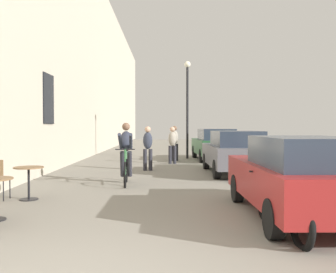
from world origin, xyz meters
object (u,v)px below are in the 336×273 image
at_px(pedestrian_mid, 172,143).
at_px(pedestrian_far, 175,141).
at_px(parked_motorcycle, 282,206).
at_px(parked_car_second, 234,152).
at_px(cyclist_on_bicycle, 126,155).
at_px(pedestrian_near, 148,146).
at_px(cafe_table_mid, 29,176).
at_px(street_lamp, 187,97).
at_px(parked_car_third, 215,144).
at_px(parked_car_nearest, 297,176).

relative_size(pedestrian_mid, pedestrian_far, 0.98).
distance_m(pedestrian_mid, parked_motorcycle, 10.68).
relative_size(parked_car_second, parked_motorcycle, 1.92).
height_order(cyclist_on_bicycle, pedestrian_far, cyclist_on_bicycle).
distance_m(pedestrian_near, parked_car_second, 3.14).
distance_m(cafe_table_mid, street_lamp, 11.81).
bearing_deg(cafe_table_mid, pedestrian_near, 66.72).
xyz_separation_m(cyclist_on_bicycle, parked_car_third, (3.49, 7.49, -0.03)).
bearing_deg(cafe_table_mid, cyclist_on_bicycle, 50.32).
bearing_deg(pedestrian_mid, pedestrian_far, 84.56).
bearing_deg(cafe_table_mid, parked_car_nearest, -18.17).
xyz_separation_m(street_lamp, parked_car_second, (1.20, -6.28, -2.35)).
bearing_deg(parked_car_third, parked_car_second, -90.55).
bearing_deg(cyclist_on_bicycle, parked_car_second, 32.54).
bearing_deg(cafe_table_mid, pedestrian_mid, 67.44).
height_order(cafe_table_mid, parked_car_nearest, parked_car_nearest).
distance_m(cafe_table_mid, parked_car_nearest, 5.55).
distance_m(cafe_table_mid, parked_motorcycle, 5.40).
bearing_deg(parked_car_second, parked_car_third, 89.45).
bearing_deg(pedestrian_mid, parked_car_nearest, -78.61).
height_order(pedestrian_near, pedestrian_far, pedestrian_far).
xyz_separation_m(cafe_table_mid, parked_car_second, (5.33, 4.47, 0.24)).
xyz_separation_m(cyclist_on_bicycle, parked_motorcycle, (2.84, -4.88, -0.41)).
height_order(pedestrian_mid, street_lamp, street_lamp).
distance_m(cyclist_on_bicycle, pedestrian_mid, 5.87).
xyz_separation_m(cafe_table_mid, pedestrian_near, (2.36, 5.48, 0.39)).
relative_size(pedestrian_near, pedestrian_mid, 1.01).
bearing_deg(parked_car_nearest, parked_motorcycle, -121.76).
relative_size(cyclist_on_bicycle, parked_car_second, 0.43).
relative_size(pedestrian_mid, parked_car_nearest, 0.40).
bearing_deg(parked_car_second, street_lamp, 100.82).
bearing_deg(cafe_table_mid, parked_car_third, 61.16).
bearing_deg(parked_car_nearest, pedestrian_far, 99.28).
xyz_separation_m(street_lamp, parked_car_third, (1.25, -0.98, -2.33)).
distance_m(pedestrian_near, parked_car_third, 5.25).
distance_m(parked_car_nearest, parked_car_third, 11.50).
distance_m(cyclist_on_bicycle, parked_motorcycle, 5.66).
xyz_separation_m(cyclist_on_bicycle, pedestrian_far, (1.56, 7.13, 0.11)).
relative_size(cyclist_on_bicycle, pedestrian_mid, 1.10).
height_order(cafe_table_mid, pedestrian_far, pedestrian_far).
relative_size(cafe_table_mid, cyclist_on_bicycle, 0.41).
height_order(cafe_table_mid, parked_car_second, parked_car_second).
bearing_deg(parked_car_third, pedestrian_near, -125.17).
xyz_separation_m(pedestrian_mid, pedestrian_far, (0.14, 1.43, 0.02)).
bearing_deg(parked_car_nearest, parked_car_second, 89.42).
distance_m(pedestrian_near, street_lamp, 5.98).
bearing_deg(street_lamp, parked_car_third, -38.14).
relative_size(street_lamp, parked_car_second, 1.19).
height_order(cyclist_on_bicycle, parked_car_third, cyclist_on_bicycle).
height_order(parked_car_nearest, parked_car_second, parked_car_second).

